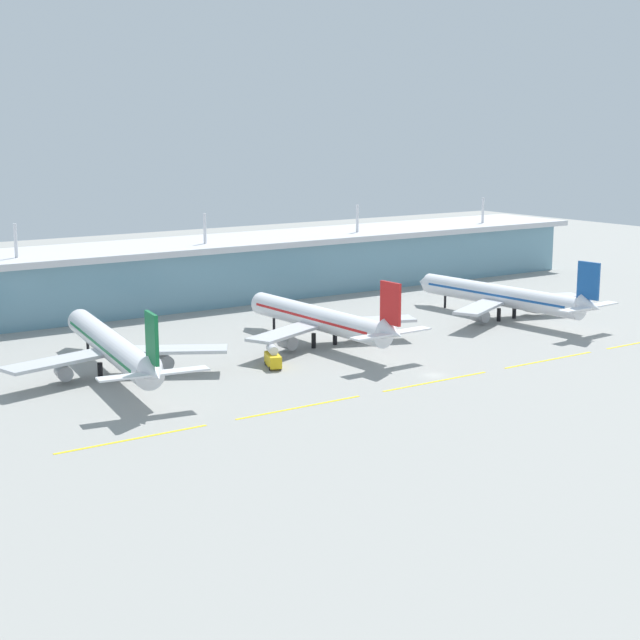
% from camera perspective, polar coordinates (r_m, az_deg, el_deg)
% --- Properties ---
extents(ground_plane, '(600.00, 600.00, 0.00)m').
position_cam_1_polar(ground_plane, '(211.73, 6.61, -3.21)').
color(ground_plane, gray).
extents(terminal_building, '(288.00, 34.00, 27.29)m').
position_cam_1_polar(terminal_building, '(299.00, -7.15, 2.83)').
color(terminal_building, '#6693A8').
rests_on(terminal_building, ground).
extents(airliner_near, '(48.29, 69.11, 18.90)m').
position_cam_1_polar(airliner_near, '(212.83, -11.96, -1.52)').
color(airliner_near, silver).
rests_on(airliner_near, ground).
extents(airliner_middle, '(48.78, 61.46, 18.90)m').
position_cam_1_polar(airliner_middle, '(237.63, 0.05, 0.04)').
color(airliner_middle, white).
rests_on(airliner_middle, ground).
extents(airliner_far, '(48.66, 64.96, 18.90)m').
position_cam_1_polar(airliner_far, '(274.73, 10.59, 1.37)').
color(airliner_far, white).
rests_on(airliner_far, ground).
extents(taxiway_stripe_west, '(28.00, 0.70, 0.04)m').
position_cam_1_polar(taxiway_stripe_west, '(171.44, -10.79, -6.81)').
color(taxiway_stripe_west, yellow).
rests_on(taxiway_stripe_west, ground).
extents(taxiway_stripe_mid_west, '(28.00, 0.70, 0.04)m').
position_cam_1_polar(taxiway_stripe_mid_west, '(186.83, -1.17, -5.09)').
color(taxiway_stripe_mid_west, yellow).
rests_on(taxiway_stripe_mid_west, ground).
extents(taxiway_stripe_centre, '(28.00, 0.70, 0.04)m').
position_cam_1_polar(taxiway_stripe_centre, '(206.72, 6.75, -3.57)').
color(taxiway_stripe_centre, yellow).
rests_on(taxiway_stripe_centre, ground).
extents(taxiway_stripe_mid_east, '(28.00, 0.70, 0.04)m').
position_cam_1_polar(taxiway_stripe_mid_east, '(229.94, 13.16, -2.27)').
color(taxiway_stripe_mid_east, yellow).
rests_on(taxiway_stripe_mid_east, ground).
extents(fuel_truck, '(4.92, 7.65, 4.95)m').
position_cam_1_polar(fuel_truck, '(216.96, -2.76, -2.18)').
color(fuel_truck, gold).
rests_on(fuel_truck, ground).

